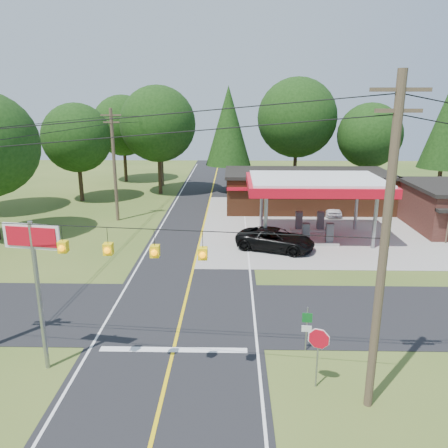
{
  "coord_description": "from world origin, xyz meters",
  "views": [
    {
      "loc": [
        2.59,
        -20.52,
        10.58
      ],
      "look_at": [
        2.0,
        7.0,
        2.8
      ],
      "focal_mm": 35.0,
      "sensor_mm": 36.0,
      "label": 1
    }
  ],
  "objects_px": {
    "suv_car": "(275,240)",
    "big_stop_sign": "(35,263)",
    "octagonal_stop_sign": "(318,344)",
    "gas_canopy": "(316,185)",
    "sedan_car": "(331,208)"
  },
  "relations": [
    {
      "from": "suv_car",
      "to": "octagonal_stop_sign",
      "type": "xyz_separation_m",
      "value": [
        0.1,
        -16.01,
        1.07
      ]
    },
    {
      "from": "sedan_car",
      "to": "octagonal_stop_sign",
      "type": "relative_size",
      "value": 1.46
    },
    {
      "from": "big_stop_sign",
      "to": "octagonal_stop_sign",
      "type": "distance_m",
      "value": 11.19
    },
    {
      "from": "suv_car",
      "to": "octagonal_stop_sign",
      "type": "relative_size",
      "value": 2.28
    },
    {
      "from": "gas_canopy",
      "to": "octagonal_stop_sign",
      "type": "xyz_separation_m",
      "value": [
        -3.2,
        -19.01,
        -2.4
      ]
    },
    {
      "from": "big_stop_sign",
      "to": "octagonal_stop_sign",
      "type": "bearing_deg",
      "value": -5.31
    },
    {
      "from": "big_stop_sign",
      "to": "octagonal_stop_sign",
      "type": "relative_size",
      "value": 2.51
    },
    {
      "from": "gas_canopy",
      "to": "suv_car",
      "type": "height_order",
      "value": "gas_canopy"
    },
    {
      "from": "gas_canopy",
      "to": "big_stop_sign",
      "type": "relative_size",
      "value": 1.69
    },
    {
      "from": "gas_canopy",
      "to": "big_stop_sign",
      "type": "bearing_deg",
      "value": -127.86
    },
    {
      "from": "suv_car",
      "to": "big_stop_sign",
      "type": "xyz_separation_m",
      "value": [
        -10.71,
        -15.01,
        3.8
      ]
    },
    {
      "from": "octagonal_stop_sign",
      "to": "gas_canopy",
      "type": "bearing_deg",
      "value": 80.46
    },
    {
      "from": "octagonal_stop_sign",
      "to": "suv_car",
      "type": "bearing_deg",
      "value": 90.34
    },
    {
      "from": "big_stop_sign",
      "to": "octagonal_stop_sign",
      "type": "height_order",
      "value": "big_stop_sign"
    },
    {
      "from": "suv_car",
      "to": "gas_canopy",
      "type": "bearing_deg",
      "value": -27.65
    }
  ]
}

